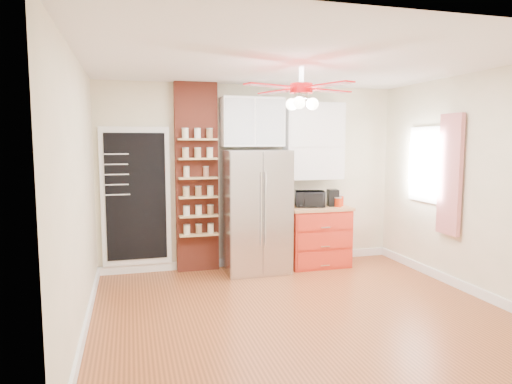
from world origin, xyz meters
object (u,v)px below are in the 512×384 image
object	(u,v)px
canister_left	(338,202)
coffee_maker	(333,198)
red_cabinet	(317,236)
ceiling_fan	(301,89)
toaster_oven	(310,199)
fridge	(256,211)
pantry_jar_oats	(186,172)

from	to	relation	value
canister_left	coffee_maker	bearing A→B (deg)	110.74
red_cabinet	coffee_maker	world-z (taller)	coffee_maker
ceiling_fan	toaster_oven	bearing A→B (deg)	64.45
red_cabinet	ceiling_fan	bearing A→B (deg)	-118.71
ceiling_fan	toaster_oven	size ratio (longest dim) A/B	3.28
red_cabinet	coffee_maker	bearing A→B (deg)	-1.18
red_cabinet	toaster_oven	world-z (taller)	toaster_oven
coffee_maker	fridge	bearing A→B (deg)	-166.81
canister_left	toaster_oven	bearing A→B (deg)	164.40
fridge	toaster_oven	world-z (taller)	fridge
coffee_maker	canister_left	world-z (taller)	coffee_maker
red_cabinet	canister_left	bearing A→B (deg)	-20.69
toaster_oven	pantry_jar_oats	distance (m)	1.87
red_cabinet	canister_left	xyz separation A→B (m)	(0.29, -0.11, 0.51)
red_cabinet	ceiling_fan	distance (m)	2.75
coffee_maker	canister_left	distance (m)	0.13
ceiling_fan	canister_left	distance (m)	2.46
red_cabinet	pantry_jar_oats	size ratio (longest dim) A/B	6.62
toaster_oven	coffee_maker	size ratio (longest dim) A/B	1.70
fridge	red_cabinet	world-z (taller)	fridge
fridge	ceiling_fan	bearing A→B (deg)	-88.24
red_cabinet	canister_left	distance (m)	0.60
canister_left	pantry_jar_oats	distance (m)	2.28
toaster_oven	ceiling_fan	bearing A→B (deg)	-99.40
toaster_oven	coffee_maker	world-z (taller)	coffee_maker
fridge	toaster_oven	xyz separation A→B (m)	(0.85, 0.05, 0.14)
toaster_oven	pantry_jar_oats	xyz separation A→B (m)	(-1.81, 0.11, 0.43)
red_cabinet	toaster_oven	size ratio (longest dim) A/B	2.20
fridge	coffee_maker	size ratio (longest dim) A/B	6.96
pantry_jar_oats	coffee_maker	bearing A→B (deg)	-3.20
ceiling_fan	toaster_oven	world-z (taller)	ceiling_fan
toaster_oven	canister_left	bearing A→B (deg)	0.55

